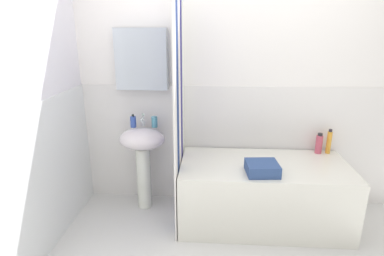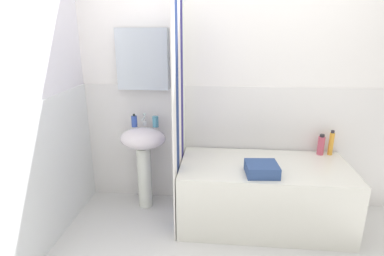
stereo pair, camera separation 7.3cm
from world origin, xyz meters
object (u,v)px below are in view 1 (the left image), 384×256
towel_folded (262,168)px  body_wash_bottle (329,142)px  soap_dispenser (133,122)px  toothbrush_cup (155,122)px  bathtub (262,193)px  shampoo_bottle (319,144)px  sink (143,150)px

towel_folded → body_wash_bottle: bearing=35.5°
body_wash_bottle → towel_folded: (-0.69, -0.50, -0.07)m
soap_dispenser → body_wash_bottle: soap_dispenser is taller
toothbrush_cup → bathtub: size_ratio=0.07×
toothbrush_cup → bathtub: (1.02, -0.24, -0.58)m
bathtub → shampoo_bottle: shampoo_bottle is taller
soap_dispenser → towel_folded: soap_dispenser is taller
soap_dispenser → towel_folded: (1.17, -0.42, -0.25)m
soap_dispenser → shampoo_bottle: soap_dispenser is taller
shampoo_bottle → bathtub: bearing=-151.9°
bathtub → towel_folded: size_ratio=5.75×
shampoo_bottle → body_wash_bottle: bearing=2.1°
sink → shampoo_bottle: size_ratio=4.10×
toothbrush_cup → sink: bearing=-150.3°
sink → soap_dispenser: soap_dispenser is taller
body_wash_bottle → shampoo_bottle: bearing=-177.9°
sink → toothbrush_cup: size_ratio=7.96×
body_wash_bottle → shampoo_bottle: body_wash_bottle is taller
bathtub → body_wash_bottle: size_ratio=6.16×
sink → bathtub: size_ratio=0.55×
toothbrush_cup → body_wash_bottle: (1.66, 0.06, -0.18)m
soap_dispenser → shampoo_bottle: (1.78, 0.07, -0.21)m
sink → soap_dispenser: (-0.09, 0.05, 0.27)m
body_wash_bottle → towel_folded: bearing=-144.5°
toothbrush_cup → towel_folded: toothbrush_cup is taller
soap_dispenser → body_wash_bottle: (1.87, 0.07, -0.18)m
soap_dispenser → body_wash_bottle: size_ratio=0.54×
toothbrush_cup → towel_folded: bearing=-24.5°
soap_dispenser → towel_folded: size_ratio=0.50×
sink → bathtub: (1.14, -0.18, -0.31)m
toothbrush_cup → body_wash_bottle: size_ratio=0.43×
soap_dispenser → toothbrush_cup: soap_dispenser is taller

